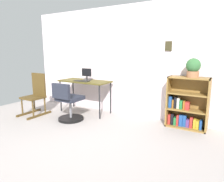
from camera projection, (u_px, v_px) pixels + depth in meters
name	position (u px, v px, depth m)	size (l,w,h in m)	color
ground_plane	(58.00, 153.00, 2.87)	(6.24, 6.24, 0.00)	#A59C98
wall_back	(128.00, 62.00, 4.45)	(5.20, 0.12, 2.36)	silver
desk	(85.00, 83.00, 4.64)	(1.19, 0.52, 0.75)	#51481C
monitor	(87.00, 75.00, 4.64)	(0.25, 0.20, 0.27)	#262628
keyboard	(82.00, 81.00, 4.50)	(0.35, 0.14, 0.02)	#272621
office_chair	(69.00, 104.00, 4.13)	(0.52, 0.55, 0.79)	black
rocking_chair	(36.00, 94.00, 4.54)	(0.42, 0.64, 0.92)	#503B1A
bookshelf_low	(186.00, 105.00, 3.77)	(0.72, 0.30, 0.95)	olive
potted_plant_on_shelf	(193.00, 67.00, 3.55)	(0.25, 0.25, 0.34)	#9E6642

